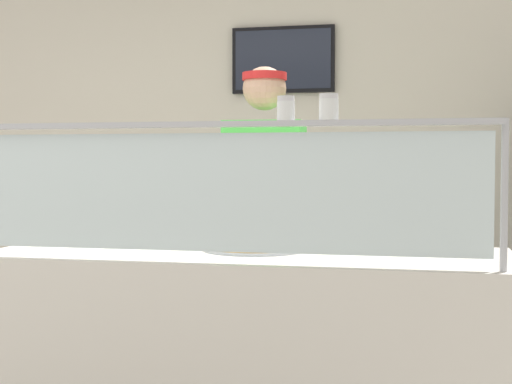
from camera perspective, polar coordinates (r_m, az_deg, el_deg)
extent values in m
cube|color=silver|center=(5.13, 5.16, 2.91)|extent=(6.44, 0.08, 2.70)
cube|color=black|center=(5.15, 2.14, 10.32)|extent=(0.72, 0.04, 0.46)
cube|color=#1E2333|center=(5.13, 2.10, 10.35)|extent=(0.67, 0.01, 0.41)
cube|color=silver|center=(2.95, -0.69, -13.94)|extent=(2.04, 0.74, 0.95)
cylinder|color=#B2B5BC|center=(2.47, 18.90, -0.24)|extent=(0.02, 0.02, 0.49)
cube|color=silver|center=(2.53, -2.27, -0.04)|extent=(1.78, 0.01, 0.41)
cube|color=#B2B5BC|center=(2.53, -2.28, 5.33)|extent=(1.84, 0.06, 0.02)
cylinder|color=#9EA0A8|center=(2.92, -0.06, -4.46)|extent=(0.42, 0.42, 0.01)
cylinder|color=tan|center=(2.92, -0.06, -4.17)|extent=(0.39, 0.39, 0.02)
cylinder|color=gold|center=(2.92, -0.06, -3.93)|extent=(0.34, 0.34, 0.01)
cube|color=#ADAFB7|center=(2.89, 0.17, -3.87)|extent=(0.08, 0.28, 0.01)
cylinder|color=white|center=(2.49, 2.36, 6.37)|extent=(0.06, 0.06, 0.07)
cylinder|color=white|center=(2.49, 2.36, 6.14)|extent=(0.05, 0.05, 0.04)
cylinder|color=silver|center=(2.49, 2.36, 7.32)|extent=(0.06, 0.06, 0.02)
cylinder|color=white|center=(2.47, 5.72, 6.45)|extent=(0.07, 0.07, 0.07)
cylinder|color=red|center=(2.47, 5.72, 6.20)|extent=(0.06, 0.06, 0.05)
cylinder|color=silver|center=(2.47, 5.73, 7.48)|extent=(0.06, 0.06, 0.02)
cylinder|color=#23232D|center=(3.62, -1.07, -10.82)|extent=(0.13, 0.13, 0.95)
cylinder|color=#23232D|center=(3.58, 2.42, -10.99)|extent=(0.13, 0.13, 0.95)
cube|color=#4CD14C|center=(3.51, 0.67, 1.11)|extent=(0.38, 0.21, 0.55)
sphere|color=tan|center=(3.52, 0.67, 8.12)|extent=(0.21, 0.21, 0.21)
cylinder|color=red|center=(3.53, 0.67, 9.05)|extent=(0.21, 0.21, 0.04)
cylinder|color=tan|center=(3.26, 2.99, -0.67)|extent=(0.08, 0.34, 0.08)
cube|color=#B7BABF|center=(5.16, -12.96, -7.33)|extent=(0.70, 0.55, 0.87)
cube|color=silver|center=(5.11, -13.05, -2.25)|extent=(0.43, 0.43, 0.04)
cube|color=silver|center=(5.10, -12.89, -1.75)|extent=(0.43, 0.43, 0.04)
cube|color=silver|center=(5.10, -12.91, -1.25)|extent=(0.43, 0.43, 0.05)
cube|color=silver|center=(5.10, -13.07, -0.74)|extent=(0.42, 0.42, 0.04)
cube|color=silver|center=(5.10, -13.11, -0.23)|extent=(0.43, 0.43, 0.04)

